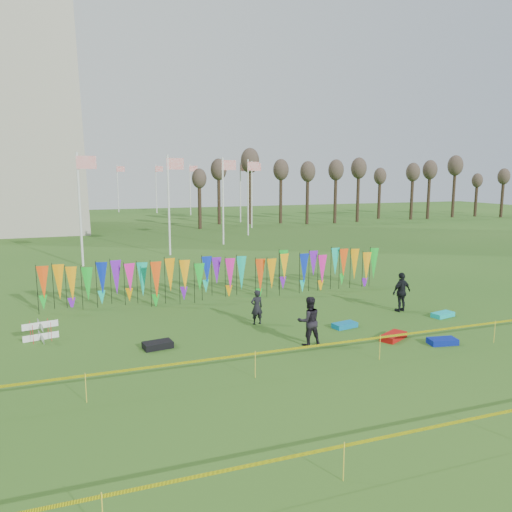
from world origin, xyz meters
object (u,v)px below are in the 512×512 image
object	(u,v)px
box_kite	(41,331)
kite_bag_red	(393,336)
kite_bag_black	(158,345)
kite_bag_teal	(443,315)
person_right	(402,292)
kite_bag_blue	(442,341)
person_left	(257,307)
person_mid	(309,321)
kite_bag_turquoise	(345,325)

from	to	relation	value
box_kite	kite_bag_red	xyz separation A→B (m)	(13.21, -4.68, -0.26)
kite_bag_black	kite_bag_teal	distance (m)	13.05
kite_bag_red	kite_bag_teal	distance (m)	4.46
person_right	kite_bag_blue	distance (m)	4.75
person_left	person_right	xyz separation A→B (m)	(7.21, -0.42, 0.18)
person_mid	kite_bag_teal	bearing A→B (deg)	-165.92
kite_bag_red	kite_bag_teal	bearing A→B (deg)	25.18
person_left	kite_bag_black	bearing A→B (deg)	15.09
person_mid	kite_bag_turquoise	bearing A→B (deg)	-145.02
box_kite	kite_bag_black	size ratio (longest dim) A/B	0.70
person_mid	person_right	xyz separation A→B (m)	(6.26, 2.79, -0.01)
person_left	box_kite	bearing A→B (deg)	-9.89
kite_bag_blue	kite_bag_black	size ratio (longest dim) A/B	1.00
kite_bag_turquoise	person_right	bearing A→B (deg)	19.21
kite_bag_turquoise	kite_bag_black	world-z (taller)	kite_bag_black
person_left	kite_bag_turquoise	distance (m)	3.87
kite_bag_red	kite_bag_black	distance (m)	9.26
person_left	kite_bag_teal	world-z (taller)	person_left
kite_bag_red	kite_bag_teal	size ratio (longest dim) A/B	1.16
kite_bag_black	person_mid	bearing A→B (deg)	-16.41
person_mid	kite_bag_blue	distance (m)	5.28
person_mid	kite_bag_black	world-z (taller)	person_mid
person_right	kite_bag_black	bearing A→B (deg)	-5.98
person_mid	person_right	world-z (taller)	person_mid
kite_bag_turquoise	kite_bag_red	xyz separation A→B (m)	(1.04, -2.02, 0.01)
box_kite	kite_bag_red	world-z (taller)	box_kite
kite_bag_turquoise	kite_bag_blue	size ratio (longest dim) A/B	0.98
person_left	kite_bag_turquoise	bearing A→B (deg)	148.59
box_kite	person_left	world-z (taller)	person_left
kite_bag_turquoise	kite_bag_blue	world-z (taller)	kite_bag_blue
person_mid	kite_bag_blue	world-z (taller)	person_mid
person_right	kite_bag_turquoise	bearing A→B (deg)	7.58
kite_bag_red	kite_bag_black	world-z (taller)	kite_bag_black
person_right	kite_bag_blue	world-z (taller)	person_right
kite_bag_blue	kite_bag_red	xyz separation A→B (m)	(-1.45, 1.13, 0.00)
kite_bag_red	kite_bag_blue	bearing A→B (deg)	-37.98
person_right	kite_bag_turquoise	distance (m)	4.14
person_left	kite_bag_blue	size ratio (longest dim) A/B	1.42
person_left	person_right	world-z (taller)	person_right
kite_bag_black	kite_bag_teal	world-z (taller)	kite_bag_black
kite_bag_teal	box_kite	bearing A→B (deg)	170.86
kite_bag_red	kite_bag_teal	world-z (taller)	kite_bag_red
kite_bag_turquoise	person_mid	bearing A→B (deg)	-148.98
kite_bag_turquoise	kite_bag_blue	xyz separation A→B (m)	(2.50, -3.15, 0.01)
person_right	kite_bag_teal	bearing A→B (deg)	119.19
person_left	kite_bag_turquoise	world-z (taller)	person_left
kite_bag_turquoise	person_left	bearing A→B (deg)	152.61
box_kite	kite_bag_teal	world-z (taller)	box_kite
kite_bag_teal	kite_bag_black	bearing A→B (deg)	178.73
box_kite	kite_bag_blue	distance (m)	15.78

